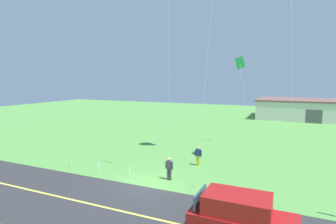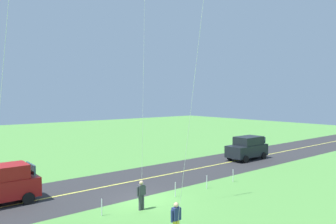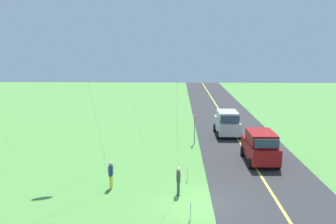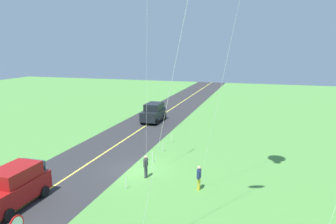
{
  "view_description": "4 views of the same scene",
  "coord_description": "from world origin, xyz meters",
  "views": [
    {
      "loc": [
        8.63,
        -15.73,
        7.01
      ],
      "look_at": [
        -0.08,
        3.62,
        4.49
      ],
      "focal_mm": 29.46,
      "sensor_mm": 36.0,
      "label": 1
    },
    {
      "loc": [
        10.84,
        15.56,
        6.19
      ],
      "look_at": [
        0.86,
        3.3,
        5.41
      ],
      "focal_mm": 34.42,
      "sensor_mm": 36.0,
      "label": 2
    },
    {
      "loc": [
        -18.03,
        1.37,
        8.3
      ],
      "look_at": [
        1.34,
        1.85,
        4.64
      ],
      "focal_mm": 39.06,
      "sensor_mm": 36.0,
      "label": 3
    },
    {
      "loc": [
        20.55,
        8.77,
        8.94
      ],
      "look_at": [
        0.99,
        2.84,
        4.73
      ],
      "focal_mm": 34.1,
      "sensor_mm": 36.0,
      "label": 4
    }
  ],
  "objects": [
    {
      "name": "fence_post_1",
      "position": [
        -4.61,
        0.7,
        0.45
      ],
      "size": [
        0.05,
        0.05,
        0.9
      ],
      "primitive_type": "cylinder",
      "color": "silver",
      "rests_on": "ground"
    },
    {
      "name": "car_parked_west_far",
      "position": [
        -14.95,
        -3.8,
        1.15
      ],
      "size": [
        4.4,
        2.12,
        2.24
      ],
      "color": "black",
      "rests_on": "ground"
    },
    {
      "name": "person_adult_near",
      "position": [
        1.08,
        1.26,
        0.86
      ],
      "size": [
        0.58,
        0.22,
        1.6
      ],
      "rotation": [
        0.0,
        0.0,
        2.68
      ],
      "color": "#3F3F47",
      "rests_on": "ground"
    },
    {
      "name": "fence_post_3",
      "position": [
        3.17,
        0.7,
        0.45
      ],
      "size": [
        0.05,
        0.05,
        0.9
      ],
      "primitive_type": "cylinder",
      "color": "silver",
      "rests_on": "ground"
    },
    {
      "name": "asphalt_road",
      "position": [
        0.0,
        -4.0,
        0.0
      ],
      "size": [
        120.0,
        7.0,
        0.0
      ],
      "primitive_type": "cube",
      "color": "#2D2D30",
      "rests_on": "ground"
    },
    {
      "name": "person_adult_companion",
      "position": [
        1.93,
        5.16,
        0.86
      ],
      "size": [
        0.58,
        0.22,
        1.6
      ],
      "rotation": [
        0.0,
        0.0,
        2.79
      ],
      "color": "yellow",
      "rests_on": "ground"
    },
    {
      "name": "fence_post_0",
      "position": [
        -7.33,
        0.7,
        0.45
      ],
      "size": [
        0.05,
        0.05,
        0.9
      ],
      "primitive_type": "cylinder",
      "color": "silver",
      "rests_on": "ground"
    },
    {
      "name": "fence_post_2",
      "position": [
        -1.84,
        0.7,
        0.45
      ],
      "size": [
        0.05,
        0.05,
        0.9
      ],
      "primitive_type": "cylinder",
      "color": "silver",
      "rests_on": "ground"
    },
    {
      "name": "road_centre_stripe",
      "position": [
        0.0,
        -4.0,
        0.01
      ],
      "size": [
        120.0,
        0.16,
        0.0
      ],
      "primitive_type": "cube",
      "color": "#E5E04C",
      "rests_on": "asphalt_road"
    },
    {
      "name": "ground_plane",
      "position": [
        0.0,
        0.0,
        -0.05
      ],
      "size": [
        120.0,
        120.0,
        0.1
      ],
      "primitive_type": "cube",
      "color": "#549342"
    }
  ]
}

